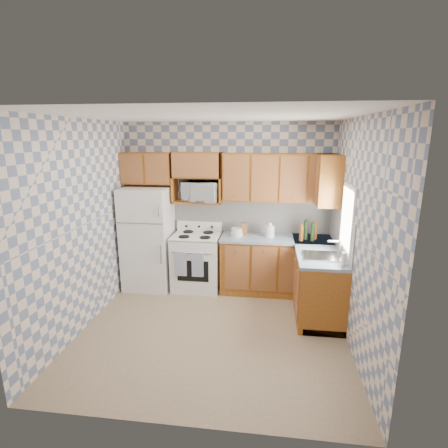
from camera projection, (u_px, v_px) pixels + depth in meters
The scene contains 30 objects.
floor at pixel (213, 329), 4.61m from camera, with size 3.40×3.40×0.00m, color #79644E.
back_wall at pixel (228, 206), 5.81m from camera, with size 3.40×0.02×2.70m, color slate.
right_wall at pixel (356, 236), 4.07m from camera, with size 0.02×3.20×2.70m, color slate.
backsplash_back at pixel (251, 215), 5.79m from camera, with size 2.60×0.01×0.56m, color silver.
backsplash_right at pixel (341, 230), 4.87m from camera, with size 0.01×1.60×0.56m, color silver.
refrigerator at pixel (148, 238), 5.76m from camera, with size 0.75×0.70×1.68m, color silver.
stove_body at pixel (197, 262), 5.78m from camera, with size 0.76×0.65×0.90m, color silver.
cooktop at pixel (196, 236), 5.67m from camera, with size 0.76×0.65×0.03m, color silver.
backguard at pixel (200, 226), 5.91m from camera, with size 0.76×0.08×0.17m, color silver.
dish_towel_left at pixel (181, 264), 5.45m from camera, with size 0.18×0.03×0.39m, color navy.
dish_towel_right at pixel (198, 265), 5.42m from camera, with size 0.18×0.03×0.39m, color navy.
base_cabinets_back at pixel (276, 266), 5.65m from camera, with size 1.75×0.60×0.88m, color maroon.
base_cabinets_right at pixel (316, 280), 5.09m from camera, with size 0.60×1.60×0.88m, color maroon.
countertop_back at pixel (277, 239), 5.53m from camera, with size 1.77×0.63×0.04m, color slate.
countertop_right at pixel (318, 250), 4.98m from camera, with size 0.63×1.60×0.04m, color slate.
upper_cabinets_back at pixel (279, 178), 5.43m from camera, with size 1.75×0.33×0.74m, color maroon.
upper_cabinets_fridge at pixel (148, 168), 5.66m from camera, with size 0.82×0.33×0.50m, color maroon.
upper_cabinets_right at pixel (328, 180), 5.16m from camera, with size 0.33×0.70×0.74m, color maroon.
microwave_shelf at pixel (198, 202), 5.69m from camera, with size 0.80×0.33×0.03m, color maroon.
microwave at pixel (202, 191), 5.64m from camera, with size 0.58×0.39×0.32m, color silver.
sink at pixel (322, 256), 4.64m from camera, with size 0.48×0.40×0.03m, color #B7B7BC.
window at pixel (347, 219), 4.48m from camera, with size 0.02×0.66×0.86m, color white.
bottle_0 at pixel (306, 230), 5.38m from camera, with size 0.07×0.07×0.30m, color black.
bottle_1 at pixel (313, 232), 5.31m from camera, with size 0.07×0.07×0.28m, color black.
bottle_2 at pixel (315, 231), 5.41m from camera, with size 0.07×0.07×0.26m, color brown.
bottle_3 at pixel (301, 233), 5.32m from camera, with size 0.07×0.07×0.24m, color brown.
knife_block at pixel (244, 229), 5.64m from camera, with size 0.09×0.09×0.20m, color brown.
electric_kettle at pixel (270, 231), 5.53m from camera, with size 0.14×0.14×0.18m, color silver.
food_containers at pixel (237, 232), 5.57m from camera, with size 0.19×0.19×0.13m, color beige, non-canonical shape.
soap_bottle at pixel (344, 259), 4.30m from camera, with size 0.06×0.06×0.17m, color beige.
Camera 1 is at (0.67, -4.07, 2.48)m, focal length 28.00 mm.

